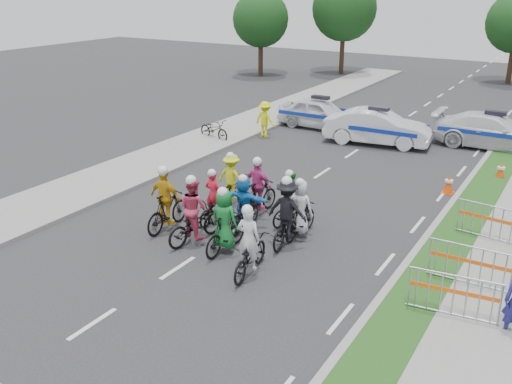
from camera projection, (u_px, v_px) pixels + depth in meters
The scene contains 27 objects.
ground at pixel (178, 268), 14.91m from camera, with size 90.00×90.00×0.00m, color #28282B.
curb_right at pixel (425, 239), 16.45m from camera, with size 0.20×60.00×0.12m, color gray.
grass_strip at pixel (450, 244), 16.11m from camera, with size 1.20×60.00×0.11m, color #224E19.
sidewalk_left at pixel (126, 172), 22.03m from camera, with size 3.00×60.00×0.13m, color gray.
rider_0 at pixel (249, 251), 14.41m from camera, with size 0.92×1.97×1.93m.
rider_1 at pixel (225, 227), 15.55m from camera, with size 0.82×1.85×1.93m.
rider_2 at pixel (194, 217), 16.16m from camera, with size 1.06×2.09×2.04m.
rider_3 at pixel (167, 205), 16.94m from camera, with size 1.04×1.96×2.04m.
rider_4 at pixel (287, 218), 16.06m from camera, with size 1.19×2.06×2.05m.
rider_5 at pixel (244, 206), 16.92m from camera, with size 1.44×1.72×1.78m.
rider_6 at pixel (214, 204), 17.56m from camera, with size 0.69×1.74×1.74m.
rider_7 at pixel (300, 214), 16.50m from camera, with size 0.78×1.75×1.83m.
rider_8 at pixel (290, 203), 17.44m from camera, with size 0.87×1.79×1.75m.
rider_9 at pixel (259, 192), 18.04m from camera, with size 1.01×1.89×1.94m.
rider_10 at pixel (232, 183), 18.96m from camera, with size 1.00×1.77×1.81m.
police_car_0 at pixel (320, 113), 28.53m from camera, with size 1.73×4.30×1.46m, color silver.
police_car_1 at pixel (377, 127), 25.74m from camera, with size 1.64×4.71×1.55m, color silver.
police_car_2 at pixel (493, 131), 25.17m from camera, with size 2.10×5.17×1.50m, color silver.
marshal_hiviz at pixel (265, 119), 26.88m from camera, with size 1.09×0.63×1.69m, color #E9F90D.
barrier_0 at pixel (453, 298), 12.48m from camera, with size 2.00×0.50×1.12m, color #A5A8AD, non-canonical shape.
barrier_1 at pixel (469, 267), 13.79m from camera, with size 2.00×0.50×1.12m, color #A5A8AD, non-canonical shape.
barrier_2 at pixel (492, 224), 16.17m from camera, with size 2.00×0.50×1.12m, color #A5A8AD, non-canonical shape.
cone_0 at pixel (449, 184), 19.98m from camera, with size 0.40×0.40×0.70m.
cone_1 at pixel (501, 171), 21.34m from camera, with size 0.40×0.40×0.70m.
parked_bike at pixel (214, 130), 26.54m from camera, with size 0.64×1.83×0.96m, color black.
tree_0 at pixel (261, 19), 42.63m from camera, with size 4.20×4.20×6.30m.
tree_3 at pixel (344, 9), 43.18m from camera, with size 4.90×4.90×7.35m.
Camera 1 is at (8.58, -10.30, 7.14)m, focal length 40.00 mm.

